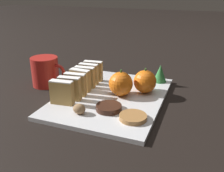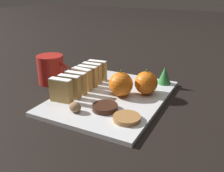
{
  "view_description": "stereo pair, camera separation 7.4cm",
  "coord_description": "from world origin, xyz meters",
  "px_view_note": "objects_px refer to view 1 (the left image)",
  "views": [
    {
      "loc": [
        0.25,
        -0.64,
        0.32
      ],
      "look_at": [
        0.0,
        0.0,
        0.04
      ],
      "focal_mm": 40.0,
      "sensor_mm": 36.0,
      "label": 1
    },
    {
      "loc": [
        0.31,
        -0.61,
        0.32
      ],
      "look_at": [
        0.0,
        0.0,
        0.04
      ],
      "focal_mm": 40.0,
      "sensor_mm": 36.0,
      "label": 2
    }
  ],
  "objects_px": {
    "orange_near": "(121,84)",
    "orange_far": "(145,82)",
    "walnut": "(79,109)",
    "coffee_mug": "(46,72)",
    "chocolate_cookie": "(109,108)"
  },
  "relations": [
    {
      "from": "orange_near",
      "to": "orange_far",
      "type": "relative_size",
      "value": 1.03
    },
    {
      "from": "coffee_mug",
      "to": "walnut",
      "type": "bearing_deg",
      "value": -37.42
    },
    {
      "from": "walnut",
      "to": "chocolate_cookie",
      "type": "height_order",
      "value": "walnut"
    },
    {
      "from": "coffee_mug",
      "to": "chocolate_cookie",
      "type": "bearing_deg",
      "value": -22.89
    },
    {
      "from": "orange_far",
      "to": "coffee_mug",
      "type": "bearing_deg",
      "value": -174.12
    },
    {
      "from": "orange_near",
      "to": "chocolate_cookie",
      "type": "relative_size",
      "value": 1.17
    },
    {
      "from": "orange_far",
      "to": "walnut",
      "type": "distance_m",
      "value": 0.23
    },
    {
      "from": "orange_near",
      "to": "orange_far",
      "type": "distance_m",
      "value": 0.08
    },
    {
      "from": "orange_far",
      "to": "walnut",
      "type": "bearing_deg",
      "value": -121.84
    },
    {
      "from": "orange_far",
      "to": "chocolate_cookie",
      "type": "relative_size",
      "value": 1.13
    },
    {
      "from": "orange_far",
      "to": "chocolate_cookie",
      "type": "distance_m",
      "value": 0.16
    },
    {
      "from": "walnut",
      "to": "coffee_mug",
      "type": "xyz_separation_m",
      "value": [
        -0.21,
        0.16,
        0.02
      ]
    },
    {
      "from": "orange_near",
      "to": "chocolate_cookie",
      "type": "height_order",
      "value": "orange_near"
    },
    {
      "from": "orange_far",
      "to": "walnut",
      "type": "xyz_separation_m",
      "value": [
        -0.12,
        -0.2,
        -0.02
      ]
    },
    {
      "from": "walnut",
      "to": "orange_far",
      "type": "bearing_deg",
      "value": 58.16
    }
  ]
}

